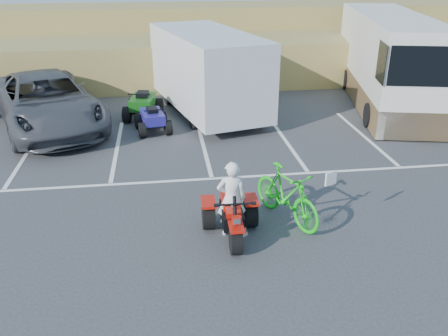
{
  "coord_description": "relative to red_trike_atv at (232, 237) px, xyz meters",
  "views": [
    {
      "loc": [
        -1.24,
        -9.1,
        5.53
      ],
      "look_at": [
        0.12,
        0.86,
        1.0
      ],
      "focal_mm": 38.0,
      "sensor_mm": 36.0,
      "label": 1
    }
  ],
  "objects": [
    {
      "name": "green_dirt_bike",
      "position": [
        1.31,
        0.57,
        0.64
      ],
      "size": [
        1.45,
        2.2,
        1.29
      ],
      "primitive_type": "imported",
      "rotation": [
        0.0,
        0.0,
        0.43
      ],
      "color": "#14BF19",
      "rests_on": "ground"
    },
    {
      "name": "quad_atv_blue",
      "position": [
        -1.67,
        6.98,
        0.0
      ],
      "size": [
        1.31,
        1.61,
        0.95
      ],
      "primitive_type": null,
      "rotation": [
        0.0,
        0.0,
        0.17
      ],
      "color": "navy",
      "rests_on": "ground"
    },
    {
      "name": "ground",
      "position": [
        -0.1,
        0.56,
        0.0
      ],
      "size": [
        100.0,
        100.0,
        0.0
      ],
      "primitive_type": "plane",
      "color": "#353537",
      "rests_on": "ground"
    },
    {
      "name": "rider",
      "position": [
        0.0,
        0.15,
        0.85
      ],
      "size": [
        0.63,
        0.42,
        1.7
      ],
      "primitive_type": "imported",
      "rotation": [
        0.0,
        0.0,
        3.12
      ],
      "color": "white",
      "rests_on": "ground"
    },
    {
      "name": "red_trike_atv",
      "position": [
        0.0,
        0.0,
        0.0
      ],
      "size": [
        1.28,
        1.68,
        1.07
      ],
      "primitive_type": null,
      "rotation": [
        0.0,
        0.0,
        -0.02
      ],
      "color": "#B3150A",
      "rests_on": "ground"
    },
    {
      "name": "grass_embankment",
      "position": [
        -0.1,
        16.04,
        1.42
      ],
      "size": [
        40.0,
        8.5,
        3.1
      ],
      "color": "olive",
      "rests_on": "ground"
    },
    {
      "name": "parking_stripes",
      "position": [
        0.77,
        4.62,
        0.0
      ],
      "size": [
        28.0,
        5.16,
        0.01
      ],
      "color": "white",
      "rests_on": "ground"
    },
    {
      "name": "quad_atv_green",
      "position": [
        -2.01,
        8.55,
        0.0
      ],
      "size": [
        1.5,
        1.85,
        1.1
      ],
      "primitive_type": null,
      "rotation": [
        0.0,
        0.0,
        -0.16
      ],
      "color": "#125012",
      "rests_on": "ground"
    },
    {
      "name": "grey_pickup",
      "position": [
        -5.25,
        7.94,
        0.91
      ],
      "size": [
        5.27,
        7.23,
        1.83
      ],
      "primitive_type": "imported",
      "rotation": [
        0.0,
        0.0,
        0.38
      ],
      "color": "#44454B",
      "rests_on": "ground"
    },
    {
      "name": "rv_motorhome",
      "position": [
        7.66,
        9.4,
        1.47
      ],
      "size": [
        4.41,
        9.73,
        3.39
      ],
      "rotation": [
        0.0,
        0.0,
        -0.22
      ],
      "color": "silver",
      "rests_on": "ground"
    },
    {
      "name": "cargo_trailer",
      "position": [
        0.41,
        8.92,
        1.62
      ],
      "size": [
        4.11,
        6.86,
        3.0
      ],
      "rotation": [
        0.0,
        0.0,
        0.26
      ],
      "color": "silver",
      "rests_on": "ground"
    }
  ]
}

